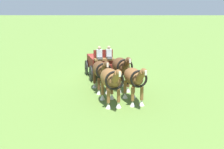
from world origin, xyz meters
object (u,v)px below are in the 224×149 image
(draft_horse_rear_off, at_px, (101,70))
(draft_horse_lead_near, at_px, (134,78))
(draft_horse_lead_off, at_px, (111,79))
(show_wagon, at_px, (100,63))
(draft_horse_rear_near, at_px, (121,67))

(draft_horse_rear_off, height_order, draft_horse_lead_near, draft_horse_lead_near)
(draft_horse_lead_off, bearing_deg, draft_horse_lead_near, 103.55)
(show_wagon, xyz_separation_m, draft_horse_rear_off, (3.48, 0.20, 0.23))
(draft_horse_rear_near, height_order, draft_horse_lead_near, draft_horse_rear_near)
(draft_horse_rear_near, distance_m, draft_horse_lead_off, 2.91)
(show_wagon, height_order, draft_horse_lead_off, show_wagon)
(draft_horse_rear_near, bearing_deg, draft_horse_lead_near, 14.05)
(draft_horse_rear_off, relative_size, draft_horse_lead_near, 1.02)
(draft_horse_lead_near, distance_m, draft_horse_lead_off, 1.30)
(draft_horse_rear_off, distance_m, draft_horse_lead_near, 2.91)
(draft_horse_rear_off, xyz_separation_m, draft_horse_lead_near, (2.21, 1.89, 0.05))
(show_wagon, height_order, draft_horse_lead_near, show_wagon)
(draft_horse_lead_near, relative_size, draft_horse_lead_off, 0.98)
(draft_horse_rear_off, height_order, draft_horse_lead_off, draft_horse_lead_off)
(show_wagon, distance_m, draft_horse_rear_near, 3.49)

